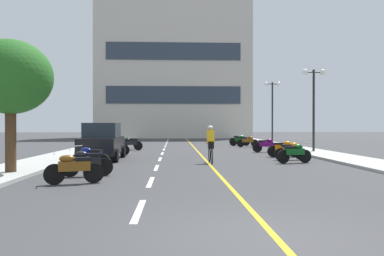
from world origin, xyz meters
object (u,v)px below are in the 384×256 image
parked_car_near (102,141)px  motorcycle_8 (266,145)px  motorcycle_10 (130,142)px  cyclist_rider (211,143)px  motorcycle_13 (239,139)px  motorcycle_6 (284,148)px  motorcycle_3 (90,157)px  motorcycle_7 (114,147)px  motorcycle_5 (291,150)px  motorcycle_1 (74,168)px  motorcycle_11 (248,141)px  motorcycle_12 (240,140)px  street_lamp_far (272,99)px  motorcycle_9 (130,144)px  motorcycle_2 (87,162)px  motorcycle_4 (294,153)px  roadside_tree (10,78)px  street_lamp_mid (314,91)px

parked_car_near → motorcycle_8: parked_car_near is taller
motorcycle_10 → cyclist_rider: 11.84m
motorcycle_13 → motorcycle_6: bearing=-89.4°
motorcycle_3 → motorcycle_7: size_ratio=0.97×
parked_car_near → motorcycle_5: 9.29m
motorcycle_1 → motorcycle_11: (8.68, 19.03, 0.00)m
motorcycle_5 → motorcycle_12: size_ratio=0.99×
street_lamp_far → motorcycle_8: 10.64m
parked_car_near → motorcycle_9: (0.57, 7.17, -0.44)m
motorcycle_7 → motorcycle_12: same height
motorcycle_12 → motorcycle_13: size_ratio=1.01×
motorcycle_5 → motorcycle_10: 12.99m
motorcycle_2 → motorcycle_4: 9.34m
motorcycle_11 → cyclist_rider: 13.48m
roadside_tree → motorcycle_9: size_ratio=2.74×
parked_car_near → motorcycle_10: 8.98m
motorcycle_5 → motorcycle_13: 15.37m
motorcycle_4 → motorcycle_13: 16.96m
motorcycle_8 → motorcycle_13: (-0.08, 9.88, 0.00)m
motorcycle_9 → motorcycle_13: size_ratio=0.97×
motorcycle_11 → cyclist_rider: bearing=-107.8°
motorcycle_7 → motorcycle_8: size_ratio=1.00×
motorcycle_1 → motorcycle_12: (8.38, 20.92, 0.00)m
motorcycle_9 → motorcycle_4: bearing=-47.9°
motorcycle_9 → parked_car_near: bearing=-94.6°
street_lamp_mid → parked_car_near: street_lamp_mid is taller
street_lamp_far → motorcycle_11: (-2.84, -3.61, -3.56)m
motorcycle_5 → motorcycle_3: bearing=-157.4°
roadside_tree → motorcycle_2: 3.91m
roadside_tree → street_lamp_mid: (14.13, 10.21, 0.48)m
motorcycle_3 → motorcycle_9: 11.43m
motorcycle_6 → motorcycle_9: same height
street_lamp_far → motorcycle_7: size_ratio=3.18×
motorcycle_3 → motorcycle_8: 12.91m
roadside_tree → parked_car_near: bearing=71.3°
motorcycle_8 → motorcycle_10: same height
motorcycle_10 → motorcycle_8: bearing=-24.1°
motorcycle_6 → motorcycle_9: bearing=146.1°
motorcycle_10 → roadside_tree: bearing=-99.2°
motorcycle_4 → street_lamp_far: bearing=79.2°
motorcycle_8 → motorcycle_4: bearing=-93.0°
motorcycle_6 → motorcycle_12: 11.64m
motorcycle_1 → motorcycle_8: size_ratio=0.98×
motorcycle_3 → street_lamp_far: bearing=57.9°
motorcycle_3 → motorcycle_6: (9.10, 5.51, 0.00)m
street_lamp_far → motorcycle_11: 5.81m
motorcycle_9 → motorcycle_7: bearing=-95.0°
street_lamp_mid → motorcycle_3: (-11.80, -8.51, -3.34)m
street_lamp_mid → motorcycle_8: bearing=165.4°
street_lamp_far → motorcycle_3: 22.54m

